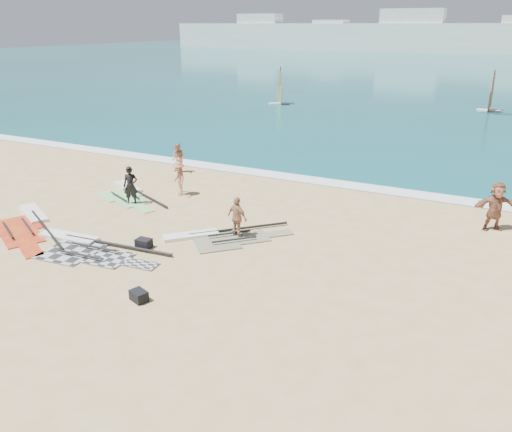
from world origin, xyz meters
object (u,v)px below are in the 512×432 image
at_px(rig_orange, 218,237).
at_px(beachgoer_back, 237,217).
at_px(gear_bag_far, 139,296).
at_px(beachgoer_mid, 179,178).
at_px(rig_grey, 85,247).
at_px(rig_green, 129,193).
at_px(person_wetsuit, 131,186).
at_px(beachgoer_left, 178,158).
at_px(rig_red, 27,224).
at_px(gear_bag_near, 144,243).
at_px(beachgoer_right, 496,206).

relative_size(rig_orange, beachgoer_back, 2.74).
bearing_deg(beachgoer_back, gear_bag_far, 103.02).
height_order(gear_bag_far, beachgoer_mid, beachgoer_mid).
bearing_deg(rig_grey, rig_green, 110.40).
xyz_separation_m(gear_bag_far, person_wetsuit, (-5.78, 6.67, 0.73)).
height_order(rig_grey, beachgoer_left, beachgoer_left).
distance_m(gear_bag_far, beachgoer_back, 5.56).
relative_size(rig_green, rig_orange, 1.06).
bearing_deg(beachgoer_back, rig_orange, 48.93).
bearing_deg(rig_green, gear_bag_far, -23.60).
distance_m(rig_green, person_wetsuit, 1.73).
height_order(rig_grey, rig_red, same).
bearing_deg(rig_grey, beachgoer_back, 31.77).
distance_m(gear_bag_near, beachgoer_left, 10.07).
bearing_deg(rig_green, beachgoer_left, 115.13).
relative_size(person_wetsuit, beachgoer_back, 1.09).
bearing_deg(gear_bag_far, beachgoer_mid, 117.71).
bearing_deg(beachgoer_back, rig_green, -0.21).
distance_m(rig_grey, rig_red, 3.79).
xyz_separation_m(rig_red, person_wetsuit, (2.18, 3.97, 0.84)).
bearing_deg(beachgoer_mid, rig_green, -117.17).
relative_size(gear_bag_far, person_wetsuit, 0.30).
xyz_separation_m(rig_orange, person_wetsuit, (-5.51, 1.56, 0.84)).
xyz_separation_m(rig_green, gear_bag_far, (6.87, -7.72, 0.11)).
xyz_separation_m(person_wetsuit, beachgoer_left, (-1.12, 5.34, -0.07)).
bearing_deg(beachgoer_left, beachgoer_mid, -40.12).
xyz_separation_m(rig_grey, beachgoer_back, (4.58, 3.41, 0.77)).
height_order(person_wetsuit, beachgoer_back, person_wetsuit).
bearing_deg(beachgoer_left, rig_green, -75.01).
distance_m(rig_grey, beachgoer_right, 15.98).
bearing_deg(gear_bag_far, person_wetsuit, 130.90).
xyz_separation_m(rig_green, person_wetsuit, (1.09, -1.05, 0.84)).
relative_size(rig_red, beachgoer_right, 2.70).
distance_m(beachgoer_mid, beachgoer_back, 5.95).
relative_size(beachgoer_left, beachgoer_mid, 0.99).
xyz_separation_m(beachgoer_left, beachgoer_back, (7.26, -6.50, -0.01)).
bearing_deg(gear_bag_near, rig_red, -176.00).
bearing_deg(beachgoer_mid, beachgoer_right, 46.00).
bearing_deg(gear_bag_far, gear_bag_near, 126.21).
xyz_separation_m(gear_bag_far, beachgoer_right, (9.17, 10.78, 0.84)).
xyz_separation_m(rig_red, beachgoer_mid, (3.35, 6.08, 0.78)).
bearing_deg(rig_orange, gear_bag_far, -131.57).
height_order(rig_orange, beachgoer_mid, beachgoer_mid).
height_order(rig_grey, rig_orange, rig_grey).
height_order(person_wetsuit, beachgoer_right, beachgoer_right).
relative_size(gear_bag_far, beachgoer_mid, 0.32).
relative_size(rig_orange, gear_bag_far, 8.34).
relative_size(rig_grey, beachgoer_left, 3.52).
height_order(rig_red, beachgoer_mid, beachgoer_mid).
bearing_deg(beachgoer_right, rig_orange, -176.43).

